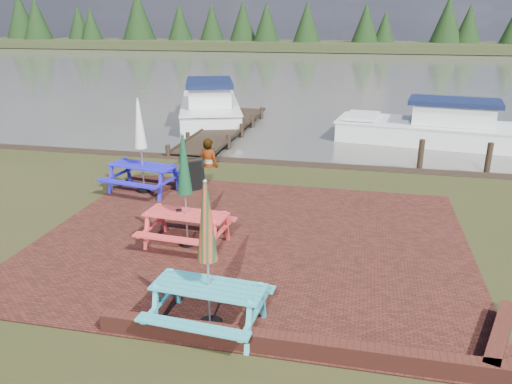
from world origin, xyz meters
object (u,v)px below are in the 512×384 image
Objects in this scene: jetty at (225,128)px; boat_jetty at (210,108)px; picnic_table_red at (186,208)px; boat_near at (433,129)px; chalkboard at (193,175)px; picnic_table_teal at (208,279)px; picnic_table_blue at (142,161)px; person at (208,139)px.

boat_jetty is (-1.51, 2.80, 0.34)m from jetty.
picnic_table_red is at bearing -78.27° from jetty.
boat_jetty is 10.11m from boat_near.
boat_near is (8.34, 0.50, 0.26)m from jetty.
jetty is 3.20m from boat_jetty.
chalkboard is 0.10× the size of jetty.
chalkboard is 0.12× the size of boat_near.
picnic_table_teal reaches higher than chalkboard.
picnic_table_blue is (-3.62, 5.62, 0.06)m from picnic_table_teal.
picnic_table_blue is at bearing 82.09° from person.
picnic_table_red is 3.73m from picnic_table_blue.
picnic_table_teal is 13.96m from jetty.
person reaches higher than boat_near.
person is at bearing 107.76° from picnic_table_red.
person is at bearing -91.25° from boat_jetty.
jetty is at bearing 100.49° from picnic_table_blue.
chalkboard is at bearing 115.90° from picnic_table_teal.
boat_near is 9.33m from person.
jetty is at bearing 109.39° from picnic_table_teal.
picnic_table_red is 11.04m from jetty.
picnic_table_blue reaches higher than picnic_table_red.
picnic_table_blue is 1.40m from chalkboard.
person is (-1.31, 5.64, 0.08)m from picnic_table_red.
jetty is (-2.24, 10.79, -0.72)m from picnic_table_red.
picnic_table_teal is 17.05m from boat_jetty.
picnic_table_red is 3.45m from chalkboard.
picnic_table_teal is at bearing -75.17° from jetty.
jetty is 5.29m from person.
picnic_table_teal is at bearing 119.65° from person.
chalkboard is at bearing 26.09° from picnic_table_blue.
jetty is 1.14× the size of boat_jetty.
picnic_table_teal is at bearing -59.07° from picnic_table_red.
picnic_table_blue reaches higher than person.
picnic_table_blue is 2.88m from person.
boat_near is (8.39, 8.35, -0.51)m from picnic_table_blue.
boat_jetty is (-3.75, 13.59, -0.38)m from picnic_table_red.
chalkboard is at bearing -80.66° from jetty.
picnic_table_red reaches higher than boat_jetty.
picnic_table_teal is 6.42m from chalkboard.
chalkboard is at bearing -93.38° from boat_jetty.
picnic_table_blue is at bearing 132.71° from picnic_table_red.
picnic_table_blue is 11.85m from boat_near.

